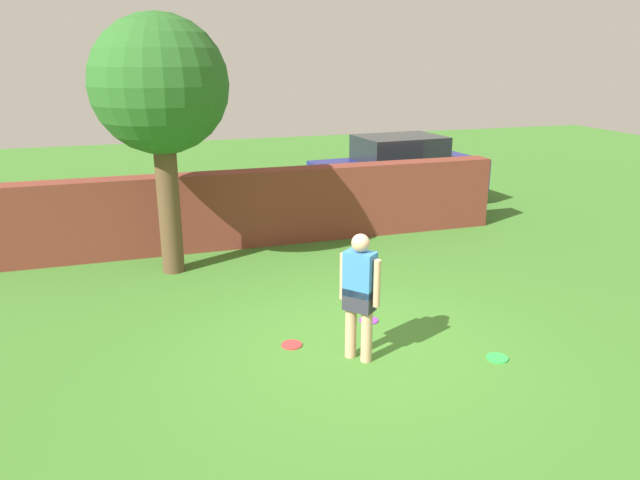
{
  "coord_description": "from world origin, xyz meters",
  "views": [
    {
      "loc": [
        -2.64,
        -6.4,
        3.64
      ],
      "look_at": [
        -0.08,
        1.61,
        1.0
      ],
      "focal_mm": 33.55,
      "sensor_mm": 36.0,
      "label": 1
    }
  ],
  "objects_px": {
    "frisbee_red": "(292,345)",
    "tree": "(160,88)",
    "person": "(360,292)",
    "car": "(399,171)",
    "frisbee_green": "(497,358)",
    "frisbee_purple": "(369,320)"
  },
  "relations": [
    {
      "from": "person",
      "to": "frisbee_green",
      "type": "xyz_separation_m",
      "value": [
        1.65,
        -0.53,
        -0.89
      ]
    },
    {
      "from": "car",
      "to": "frisbee_green",
      "type": "height_order",
      "value": "car"
    },
    {
      "from": "person",
      "to": "car",
      "type": "xyz_separation_m",
      "value": [
        3.78,
        7.05,
        -0.04
      ]
    },
    {
      "from": "person",
      "to": "frisbee_purple",
      "type": "bearing_deg",
      "value": -69.87
    },
    {
      "from": "frisbee_red",
      "to": "frisbee_purple",
      "type": "bearing_deg",
      "value": 17.3
    },
    {
      "from": "car",
      "to": "frisbee_red",
      "type": "bearing_deg",
      "value": 50.99
    },
    {
      "from": "tree",
      "to": "person",
      "type": "height_order",
      "value": "tree"
    },
    {
      "from": "person",
      "to": "frisbee_purple",
      "type": "distance_m",
      "value": 1.42
    },
    {
      "from": "person",
      "to": "frisbee_red",
      "type": "bearing_deg",
      "value": 9.17
    },
    {
      "from": "tree",
      "to": "frisbee_green",
      "type": "xyz_separation_m",
      "value": [
        3.58,
        -4.44,
        -3.09
      ]
    },
    {
      "from": "frisbee_purple",
      "to": "car",
      "type": "bearing_deg",
      "value": 61.87
    },
    {
      "from": "person",
      "to": "frisbee_purple",
      "type": "height_order",
      "value": "person"
    },
    {
      "from": "car",
      "to": "frisbee_red",
      "type": "relative_size",
      "value": 15.98
    },
    {
      "from": "frisbee_red",
      "to": "frisbee_green",
      "type": "xyz_separation_m",
      "value": [
        2.35,
        -1.12,
        0.0
      ]
    },
    {
      "from": "frisbee_red",
      "to": "tree",
      "type": "bearing_deg",
      "value": 110.31
    },
    {
      "from": "person",
      "to": "car",
      "type": "bearing_deg",
      "value": -69.17
    },
    {
      "from": "frisbee_red",
      "to": "frisbee_purple",
      "type": "xyz_separation_m",
      "value": [
        1.24,
        0.38,
        0.0
      ]
    },
    {
      "from": "tree",
      "to": "frisbee_purple",
      "type": "height_order",
      "value": "tree"
    },
    {
      "from": "frisbee_purple",
      "to": "frisbee_green",
      "type": "bearing_deg",
      "value": -53.5
    },
    {
      "from": "car",
      "to": "frisbee_green",
      "type": "bearing_deg",
      "value": 70.02
    },
    {
      "from": "tree",
      "to": "frisbee_red",
      "type": "relative_size",
      "value": 15.8
    },
    {
      "from": "person",
      "to": "frisbee_red",
      "type": "xyz_separation_m",
      "value": [
        -0.7,
        0.59,
        -0.89
      ]
    }
  ]
}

